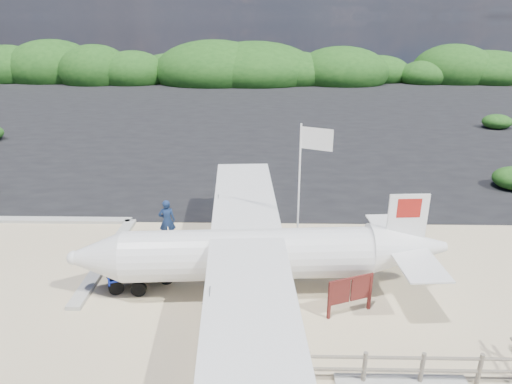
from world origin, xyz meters
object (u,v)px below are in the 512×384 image
signboard (348,313)px  crew_b (236,223)px  flagpole (296,270)px  baggage_cart (140,282)px  aircraft_large (417,146)px  crew_a (167,221)px

signboard → crew_b: 6.47m
flagpole → signboard: 3.11m
baggage_cart → aircraft_large: aircraft_large is taller
baggage_cart → crew_b: crew_b is taller
signboard → crew_b: (-3.99, 5.02, 0.88)m
flagpole → aircraft_large: 21.06m
signboard → flagpole: bearing=98.8°
baggage_cart → crew_b: (3.36, 3.25, 0.88)m
crew_b → aircraft_large: size_ratio=0.11×
flagpole → crew_a: size_ratio=2.98×
baggage_cart → flagpole: 5.86m
crew_a → aircraft_large: size_ratio=0.12×
baggage_cart → aircraft_large: bearing=26.8°
flagpole → aircraft_large: flagpole is taller
crew_a → aircraft_large: bearing=-145.0°
baggage_cart → signboard: 7.56m
baggage_cart → flagpole: flagpole is taller
crew_a → crew_b: bearing=169.1°
baggage_cart → signboard: (7.35, -1.78, 0.00)m
signboard → aircraft_large: 22.80m
flagpole → signboard: flagpole is taller
flagpole → crew_b: size_ratio=3.26×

